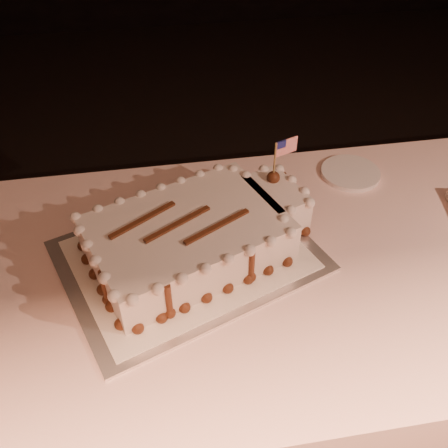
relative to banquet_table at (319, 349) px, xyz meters
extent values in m
cube|color=#FFD0C5|center=(0.00, 0.00, 0.00)|extent=(2.40, 0.80, 0.75)
cube|color=silver|center=(-0.34, 0.04, 0.38)|extent=(0.64, 0.56, 0.01)
cube|color=white|center=(-0.34, 0.04, 0.38)|extent=(0.57, 0.51, 0.00)
cube|color=silver|center=(-0.34, 0.04, 0.43)|extent=(0.47, 0.39, 0.10)
cube|color=silver|center=(-0.12, 0.12, 0.43)|extent=(0.14, 0.18, 0.10)
sphere|color=#5A2B16|center=(-0.45, -0.14, 0.39)|extent=(0.02, 0.02, 0.02)
sphere|color=#5A2B16|center=(-0.41, -0.13, 0.39)|extent=(0.02, 0.02, 0.02)
sphere|color=#5A2B16|center=(-0.36, -0.11, 0.39)|extent=(0.02, 0.02, 0.02)
sphere|color=#5A2B16|center=(-0.31, -0.09, 0.39)|extent=(0.02, 0.02, 0.02)
sphere|color=#5A2B16|center=(-0.27, -0.07, 0.39)|extent=(0.02, 0.02, 0.02)
sphere|color=#5A2B16|center=(-0.22, -0.06, 0.39)|extent=(0.02, 0.02, 0.02)
sphere|color=#5A2B16|center=(-0.18, -0.04, 0.39)|extent=(0.02, 0.02, 0.02)
sphere|color=#5A2B16|center=(-0.13, -0.02, 0.39)|extent=(0.02, 0.02, 0.02)
sphere|color=#5A2B16|center=(-0.13, 0.02, 0.39)|extent=(0.02, 0.02, 0.02)
sphere|color=#5A2B16|center=(-0.11, 0.05, 0.39)|extent=(0.02, 0.02, 0.02)
sphere|color=#5A2B16|center=(-0.06, 0.06, 0.39)|extent=(0.02, 0.02, 0.02)
sphere|color=#5A2B16|center=(-0.06, 0.10, 0.39)|extent=(0.02, 0.02, 0.02)
sphere|color=#5A2B16|center=(-0.08, 0.15, 0.39)|extent=(0.02, 0.02, 0.02)
sphere|color=#5A2B16|center=(-0.10, 0.20, 0.39)|extent=(0.02, 0.02, 0.02)
sphere|color=#5A2B16|center=(-0.14, 0.20, 0.39)|extent=(0.02, 0.02, 0.02)
sphere|color=#5A2B16|center=(-0.18, 0.18, 0.39)|extent=(0.02, 0.02, 0.02)
sphere|color=#5A2B16|center=(-0.21, 0.21, 0.39)|extent=(0.02, 0.02, 0.02)
sphere|color=#5A2B16|center=(-0.24, 0.22, 0.39)|extent=(0.02, 0.02, 0.02)
sphere|color=#5A2B16|center=(-0.29, 0.20, 0.39)|extent=(0.02, 0.02, 0.02)
sphere|color=#5A2B16|center=(-0.33, 0.19, 0.39)|extent=(0.02, 0.02, 0.02)
sphere|color=#5A2B16|center=(-0.38, 0.17, 0.39)|extent=(0.02, 0.02, 0.02)
sphere|color=#5A2B16|center=(-0.43, 0.15, 0.39)|extent=(0.02, 0.02, 0.02)
sphere|color=#5A2B16|center=(-0.47, 0.13, 0.39)|extent=(0.02, 0.02, 0.02)
sphere|color=#5A2B16|center=(-0.52, 0.12, 0.39)|extent=(0.02, 0.02, 0.02)
sphere|color=#5A2B16|center=(-0.57, 0.10, 0.39)|extent=(0.02, 0.02, 0.02)
sphere|color=#5A2B16|center=(-0.56, 0.06, 0.39)|extent=(0.02, 0.02, 0.02)
sphere|color=#5A2B16|center=(-0.54, 0.01, 0.39)|extent=(0.02, 0.02, 0.02)
sphere|color=#5A2B16|center=(-0.52, -0.04, 0.39)|extent=(0.02, 0.02, 0.02)
sphere|color=#5A2B16|center=(-0.50, -0.08, 0.39)|extent=(0.02, 0.02, 0.02)
sphere|color=#5A2B16|center=(-0.49, -0.13, 0.39)|extent=(0.02, 0.02, 0.02)
sphere|color=silver|center=(-0.45, -0.14, 0.48)|extent=(0.02, 0.02, 0.02)
sphere|color=silver|center=(-0.41, -0.13, 0.48)|extent=(0.02, 0.02, 0.02)
sphere|color=silver|center=(-0.36, -0.11, 0.48)|extent=(0.02, 0.02, 0.02)
sphere|color=silver|center=(-0.31, -0.09, 0.48)|extent=(0.02, 0.02, 0.02)
sphere|color=silver|center=(-0.27, -0.07, 0.48)|extent=(0.02, 0.02, 0.02)
sphere|color=silver|center=(-0.22, -0.06, 0.48)|extent=(0.02, 0.02, 0.02)
sphere|color=silver|center=(-0.18, -0.04, 0.48)|extent=(0.02, 0.02, 0.02)
sphere|color=silver|center=(-0.13, -0.02, 0.48)|extent=(0.02, 0.02, 0.02)
sphere|color=silver|center=(-0.13, 0.02, 0.48)|extent=(0.02, 0.02, 0.02)
sphere|color=silver|center=(-0.11, 0.05, 0.48)|extent=(0.02, 0.02, 0.02)
sphere|color=silver|center=(-0.06, 0.06, 0.48)|extent=(0.02, 0.02, 0.02)
sphere|color=silver|center=(-0.06, 0.10, 0.48)|extent=(0.02, 0.02, 0.02)
sphere|color=silver|center=(-0.08, 0.15, 0.48)|extent=(0.02, 0.02, 0.02)
sphere|color=silver|center=(-0.10, 0.20, 0.48)|extent=(0.02, 0.02, 0.02)
sphere|color=silver|center=(-0.14, 0.20, 0.48)|extent=(0.02, 0.02, 0.02)
sphere|color=silver|center=(-0.18, 0.18, 0.48)|extent=(0.02, 0.02, 0.02)
sphere|color=silver|center=(-0.21, 0.21, 0.48)|extent=(0.02, 0.02, 0.02)
sphere|color=silver|center=(-0.24, 0.22, 0.48)|extent=(0.02, 0.02, 0.02)
sphere|color=silver|center=(-0.29, 0.20, 0.48)|extent=(0.02, 0.02, 0.02)
sphere|color=silver|center=(-0.33, 0.19, 0.48)|extent=(0.02, 0.02, 0.02)
sphere|color=silver|center=(-0.38, 0.17, 0.48)|extent=(0.02, 0.02, 0.02)
sphere|color=silver|center=(-0.43, 0.15, 0.48)|extent=(0.02, 0.02, 0.02)
sphere|color=silver|center=(-0.47, 0.13, 0.48)|extent=(0.02, 0.02, 0.02)
sphere|color=silver|center=(-0.52, 0.12, 0.48)|extent=(0.02, 0.02, 0.02)
sphere|color=silver|center=(-0.57, 0.10, 0.48)|extent=(0.02, 0.02, 0.02)
sphere|color=silver|center=(-0.56, 0.06, 0.48)|extent=(0.02, 0.02, 0.02)
sphere|color=silver|center=(-0.54, 0.01, 0.48)|extent=(0.02, 0.02, 0.02)
sphere|color=silver|center=(-0.52, -0.04, 0.48)|extent=(0.02, 0.02, 0.02)
sphere|color=silver|center=(-0.50, -0.08, 0.48)|extent=(0.02, 0.02, 0.02)
sphere|color=silver|center=(-0.49, -0.13, 0.48)|extent=(0.02, 0.02, 0.02)
cylinder|color=#5A2B16|center=(-0.39, -0.12, 0.43)|extent=(0.01, 0.01, 0.09)
sphere|color=#5A2B16|center=(-0.39, -0.12, 0.39)|extent=(0.02, 0.02, 0.02)
cylinder|color=#5A2B16|center=(-0.22, -0.05, 0.43)|extent=(0.01, 0.01, 0.09)
sphere|color=#5A2B16|center=(-0.22, -0.05, 0.39)|extent=(0.02, 0.02, 0.02)
cylinder|color=#5A2B16|center=(-0.12, 0.05, 0.43)|extent=(0.01, 0.01, 0.09)
sphere|color=#5A2B16|center=(-0.12, 0.05, 0.39)|extent=(0.02, 0.02, 0.02)
cylinder|color=#5A2B16|center=(-0.09, 0.18, 0.43)|extent=(0.01, 0.01, 0.09)
sphere|color=#5A2B16|center=(-0.09, 0.18, 0.39)|extent=(0.02, 0.02, 0.02)
cylinder|color=#5A2B16|center=(-0.21, 0.23, 0.43)|extent=(0.01, 0.01, 0.09)
sphere|color=#5A2B16|center=(-0.21, 0.23, 0.39)|extent=(0.02, 0.02, 0.02)
cylinder|color=#5A2B16|center=(-0.39, 0.17, 0.43)|extent=(0.01, 0.01, 0.09)
sphere|color=#5A2B16|center=(-0.39, 0.17, 0.39)|extent=(0.02, 0.02, 0.02)
cylinder|color=#5A2B16|center=(-0.56, 0.10, 0.43)|extent=(0.01, 0.01, 0.09)
sphere|color=#5A2B16|center=(-0.56, 0.10, 0.39)|extent=(0.02, 0.02, 0.02)
cylinder|color=#5A2B16|center=(-0.51, -0.06, 0.43)|extent=(0.01, 0.01, 0.09)
sphere|color=#5A2B16|center=(-0.51, -0.06, 0.39)|extent=(0.02, 0.02, 0.02)
cube|color=#5A2B16|center=(-0.43, 0.06, 0.48)|extent=(0.14, 0.10, 0.01)
cube|color=#5A2B16|center=(-0.35, 0.04, 0.48)|extent=(0.14, 0.09, 0.01)
cube|color=#5A2B16|center=(-0.28, 0.02, 0.48)|extent=(0.15, 0.09, 0.01)
sphere|color=#5A2B16|center=(-0.12, 0.15, 0.49)|extent=(0.03, 0.03, 0.03)
cylinder|color=#A68047|center=(-0.12, 0.15, 0.52)|extent=(0.00, 0.00, 0.11)
cube|color=red|center=(-0.10, 0.16, 0.56)|extent=(0.05, 0.02, 0.04)
cube|color=navy|center=(-0.11, 0.16, 0.57)|extent=(0.02, 0.01, 0.02)
cylinder|color=white|center=(0.12, 0.28, 0.38)|extent=(0.16, 0.16, 0.01)
camera|label=1|loc=(-0.38, -0.73, 1.17)|focal=40.00mm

